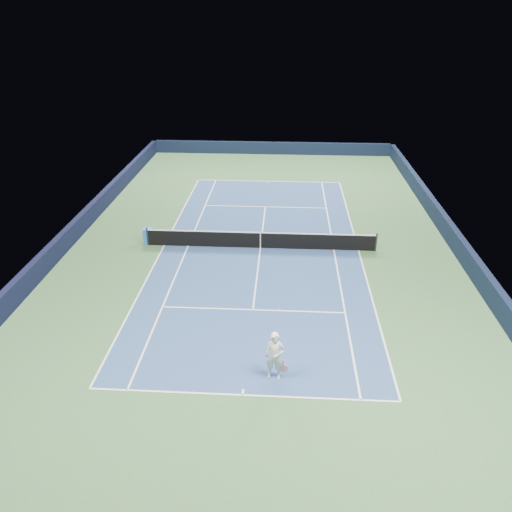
{
  "coord_description": "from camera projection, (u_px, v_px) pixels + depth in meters",
  "views": [
    {
      "loc": [
        1.28,
        -25.24,
        12.25
      ],
      "look_at": [
        -0.07,
        -3.0,
        1.0
      ],
      "focal_mm": 35.0,
      "sensor_mm": 36.0,
      "label": 1
    }
  ],
  "objects": [
    {
      "name": "service_line_far",
      "position": [
        265.0,
        207.0,
        33.78
      ],
      "size": [
        8.23,
        0.08,
        0.0
      ],
      "primitive_type": "cube",
      "color": "white",
      "rests_on": "ground"
    },
    {
      "name": "tennis_player",
      "position": [
        275.0,
        356.0,
        17.92
      ],
      "size": [
        0.86,
        1.29,
        2.32
      ],
      "color": "silver",
      "rests_on": "ground"
    },
    {
      "name": "wall_left",
      "position": [
        71.0,
        234.0,
        28.42
      ],
      "size": [
        0.35,
        40.0,
        1.1
      ],
      "primitive_type": "cube",
      "color": "black",
      "rests_on": "ground"
    },
    {
      "name": "center_service_line",
      "position": [
        260.0,
        248.0,
        28.08
      ],
      "size": [
        0.08,
        12.8,
        0.0
      ],
      "primitive_type": "cube",
      "color": "white",
      "rests_on": "ground"
    },
    {
      "name": "sideline_doubles_left",
      "position": [
        164.0,
        245.0,
        28.38
      ],
      "size": [
        0.08,
        23.77,
        0.0
      ],
      "primitive_type": "cube",
      "color": "white",
      "rests_on": "ground"
    },
    {
      "name": "sponsor_cube",
      "position": [
        149.0,
        236.0,
        28.45
      ],
      "size": [
        0.6,
        0.53,
        0.91
      ],
      "color": "blue",
      "rests_on": "ground"
    },
    {
      "name": "service_line_near",
      "position": [
        253.0,
        310.0,
        22.38
      ],
      "size": [
        8.23,
        0.08,
        0.0
      ],
      "primitive_type": "cube",
      "color": "white",
      "rests_on": "ground"
    },
    {
      "name": "sideline_doubles_right",
      "position": [
        359.0,
        250.0,
        27.78
      ],
      "size": [
        0.08,
        23.77,
        0.0
      ],
      "primitive_type": "cube",
      "color": "white",
      "rests_on": "ground"
    },
    {
      "name": "sideline_singles_left",
      "position": [
        188.0,
        246.0,
        28.3
      ],
      "size": [
        0.08,
        23.77,
        0.0
      ],
      "primitive_type": "cube",
      "color": "white",
      "rests_on": "ground"
    },
    {
      "name": "wall_far",
      "position": [
        272.0,
        148.0,
        45.5
      ],
      "size": [
        22.0,
        0.35,
        1.1
      ],
      "primitive_type": "cube",
      "color": "black",
      "rests_on": "ground"
    },
    {
      "name": "baseline_near",
      "position": [
        243.0,
        395.0,
        17.49
      ],
      "size": [
        10.97,
        0.08,
        0.0
      ],
      "primitive_type": "cube",
      "color": "white",
      "rests_on": "ground"
    },
    {
      "name": "center_mark_near",
      "position": [
        243.0,
        392.0,
        17.63
      ],
      "size": [
        0.08,
        0.3,
        0.0
      ],
      "primitive_type": "cube",
      "color": "white",
      "rests_on": "ground"
    },
    {
      "name": "baseline_far",
      "position": [
        268.0,
        181.0,
        38.67
      ],
      "size": [
        10.97,
        0.08,
        0.0
      ],
      "primitive_type": "cube",
      "color": "white",
      "rests_on": "ground"
    },
    {
      "name": "tennis_net",
      "position": [
        260.0,
        240.0,
        27.86
      ],
      "size": [
        12.9,
        0.1,
        1.07
      ],
      "color": "black",
      "rests_on": "ground"
    },
    {
      "name": "sideline_singles_right",
      "position": [
        334.0,
        250.0,
        27.86
      ],
      "size": [
        0.08,
        23.77,
        0.0
      ],
      "primitive_type": "cube",
      "color": "white",
      "rests_on": "ground"
    },
    {
      "name": "ground",
      "position": [
        260.0,
        248.0,
        28.09
      ],
      "size": [
        40.0,
        40.0,
        0.0
      ],
      "primitive_type": "plane",
      "color": "#345A31",
      "rests_on": "ground"
    },
    {
      "name": "center_mark_far",
      "position": [
        268.0,
        182.0,
        38.54
      ],
      "size": [
        0.08,
        0.3,
        0.0
      ],
      "primitive_type": "cube",
      "color": "white",
      "rests_on": "ground"
    },
    {
      "name": "court_surface",
      "position": [
        260.0,
        248.0,
        28.08
      ],
      "size": [
        10.97,
        23.77,
        0.01
      ],
      "primitive_type": "cube",
      "color": "navy",
      "rests_on": "ground"
    },
    {
      "name": "wall_right",
      "position": [
        458.0,
        244.0,
        27.25
      ],
      "size": [
        0.35,
        40.0,
        1.1
      ],
      "primitive_type": "cube",
      "color": "black",
      "rests_on": "ground"
    }
  ]
}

